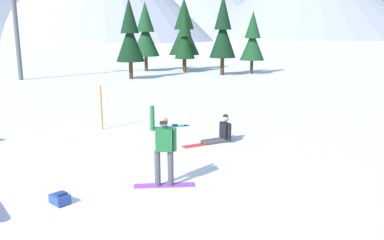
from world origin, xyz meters
The scene contains 13 objects.
ground_plane centered at (0.00, 0.00, 0.00)m, with size 800.00×800.00×0.00m, color white.
snowboarder_foreground centered at (1.00, -1.21, 0.96)m, with size 1.53×0.51×2.02m.
snowboarder_midground centered at (3.57, 2.27, 0.34)m, with size 1.79×0.85×0.97m.
loose_snowboard_near_right centered at (2.24, 4.84, 0.02)m, with size 1.69×0.37×0.09m.
backpack_blue centered at (-1.42, -1.69, 0.12)m, with size 0.51×0.55×0.28m.
trail_marker_pole centered at (-0.39, 5.09, 0.87)m, with size 0.06×0.06×1.73m, color orange.
pine_tree_young centered at (7.93, 28.01, 3.79)m, with size 2.99×2.99×6.95m.
pine_tree_broad centered at (10.25, 23.00, 3.74)m, with size 2.30×2.30×6.88m.
pine_tree_twin centered at (13.19, 23.41, 3.03)m, with size 2.20×2.20×5.56m.
pine_tree_slender centered at (4.17, 28.12, 3.56)m, with size 2.65×2.65×6.53m.
pine_tree_short centered at (2.17, 21.86, 3.46)m, with size 2.27×2.27×6.35m.
pine_tree_tall centered at (7.54, 25.97, 3.17)m, with size 1.90×1.90×5.83m.
ski_lift_tower centered at (-6.41, 23.26, 5.62)m, with size 3.28×0.36×9.83m.
Camera 1 is at (-0.47, -10.28, 3.73)m, focal length 36.84 mm.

